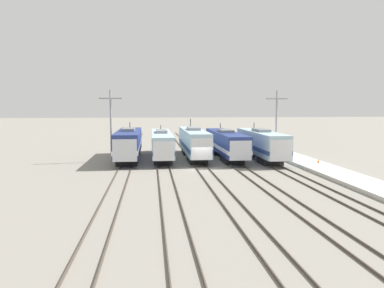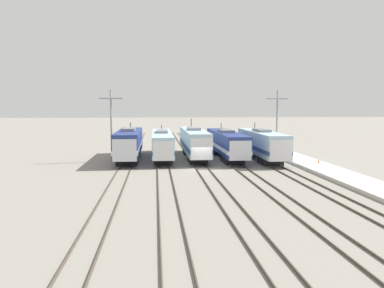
# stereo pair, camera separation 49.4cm
# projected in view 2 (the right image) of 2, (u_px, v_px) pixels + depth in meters

# --- Properties ---
(ground_plane) EXTENTS (400.00, 400.00, 0.00)m
(ground_plane) POSITION_uv_depth(u_px,v_px,m) (202.00, 169.00, 44.21)
(ground_plane) COLOR gray
(rail_pair_far_left) EXTENTS (1.50, 120.00, 0.15)m
(rail_pair_far_left) POSITION_uv_depth(u_px,v_px,m) (125.00, 169.00, 43.31)
(rail_pair_far_left) COLOR #4C4238
(rail_pair_far_left) RESTS_ON ground_plane
(rail_pair_center_left) EXTENTS (1.51, 120.00, 0.15)m
(rail_pair_center_left) POSITION_uv_depth(u_px,v_px,m) (164.00, 169.00, 43.76)
(rail_pair_center_left) COLOR #4C4238
(rail_pair_center_left) RESTS_ON ground_plane
(rail_pair_center) EXTENTS (1.51, 120.00, 0.15)m
(rail_pair_center) POSITION_uv_depth(u_px,v_px,m) (202.00, 168.00, 44.20)
(rail_pair_center) COLOR #4C4238
(rail_pair_center) RESTS_ON ground_plane
(rail_pair_center_right) EXTENTS (1.51, 120.00, 0.15)m
(rail_pair_center_right) POSITION_uv_depth(u_px,v_px,m) (240.00, 168.00, 44.64)
(rail_pair_center_right) COLOR #4C4238
(rail_pair_center_right) RESTS_ON ground_plane
(rail_pair_far_right) EXTENTS (1.50, 120.00, 0.15)m
(rail_pair_far_right) POSITION_uv_depth(u_px,v_px,m) (277.00, 167.00, 45.08)
(rail_pair_far_right) COLOR #4C4238
(rail_pair_far_right) RESTS_ON ground_plane
(locomotive_far_left) EXTENTS (3.11, 16.17, 5.05)m
(locomotive_far_left) POSITION_uv_depth(u_px,v_px,m) (129.00, 144.00, 50.82)
(locomotive_far_left) COLOR black
(locomotive_far_left) RESTS_ON ground_plane
(locomotive_center_left) EXTENTS (2.78, 18.45, 4.49)m
(locomotive_center_left) POSITION_uv_depth(u_px,v_px,m) (162.00, 144.00, 52.56)
(locomotive_center_left) COLOR #232326
(locomotive_center_left) RESTS_ON ground_plane
(locomotive_center) EXTENTS (2.84, 17.86, 5.49)m
(locomotive_center) POSITION_uv_depth(u_px,v_px,m) (194.00, 142.00, 52.99)
(locomotive_center) COLOR #232326
(locomotive_center) RESTS_ON ground_plane
(locomotive_center_right) EXTENTS (2.93, 18.43, 4.80)m
(locomotive_center_right) POSITION_uv_depth(u_px,v_px,m) (227.00, 144.00, 52.80)
(locomotive_center_right) COLOR black
(locomotive_center_right) RESTS_ON ground_plane
(locomotive_far_right) EXTENTS (2.95, 16.42, 4.98)m
(locomotive_far_right) POSITION_uv_depth(u_px,v_px,m) (262.00, 144.00, 51.17)
(locomotive_far_right) COLOR #232326
(locomotive_far_right) RESTS_ON ground_plane
(catenary_tower_left) EXTENTS (3.01, 0.25, 9.54)m
(catenary_tower_left) POSITION_uv_depth(u_px,v_px,m) (111.00, 123.00, 49.49)
(catenary_tower_left) COLOR gray
(catenary_tower_left) RESTS_ON ground_plane
(catenary_tower_right) EXTENTS (3.01, 0.25, 9.54)m
(catenary_tower_right) POSITION_uv_depth(u_px,v_px,m) (277.00, 122.00, 51.69)
(catenary_tower_right) COLOR gray
(catenary_tower_right) RESTS_ON ground_plane
(platform) EXTENTS (4.00, 120.00, 0.36)m
(platform) POSITION_uv_depth(u_px,v_px,m) (315.00, 166.00, 45.53)
(platform) COLOR beige
(platform) RESTS_ON ground_plane
(traffic_cone) EXTENTS (0.29, 0.29, 0.47)m
(traffic_cone) POSITION_uv_depth(u_px,v_px,m) (319.00, 161.00, 46.25)
(traffic_cone) COLOR orange
(traffic_cone) RESTS_ON platform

